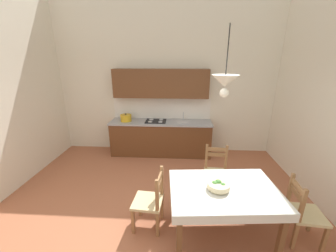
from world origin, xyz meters
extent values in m
cube|color=#A86042|center=(0.00, 0.00, -0.05)|extent=(6.16, 6.06, 0.10)
cube|color=silver|center=(0.00, 2.79, 2.10)|extent=(6.16, 0.12, 4.19)
cube|color=brown|center=(-0.11, 2.42, 0.43)|extent=(2.57, 0.60, 0.86)
cube|color=#9E9EA3|center=(-0.11, 2.41, 0.88)|extent=(2.60, 0.63, 0.04)
cube|color=white|center=(-0.11, 2.71, 1.18)|extent=(2.57, 0.01, 0.55)
cube|color=brown|center=(-0.11, 2.55, 1.85)|extent=(2.37, 0.34, 0.70)
cube|color=black|center=(-0.11, 2.15, 0.04)|extent=(2.53, 0.02, 0.09)
cylinder|color=silver|center=(0.47, 2.42, 0.90)|extent=(0.34, 0.34, 0.02)
cylinder|color=silver|center=(0.47, 2.56, 1.01)|extent=(0.02, 0.02, 0.22)
cube|color=black|center=(-0.24, 2.42, 0.91)|extent=(0.52, 0.42, 0.01)
cylinder|color=silver|center=(-0.37, 2.32, 0.92)|extent=(0.11, 0.11, 0.01)
cylinder|color=silver|center=(-0.11, 2.32, 0.92)|extent=(0.11, 0.11, 0.01)
cylinder|color=silver|center=(-0.37, 2.52, 0.92)|extent=(0.11, 0.11, 0.01)
cylinder|color=silver|center=(-0.11, 2.52, 0.92)|extent=(0.11, 0.11, 0.01)
cylinder|color=gold|center=(-1.01, 2.40, 0.98)|extent=(0.28, 0.28, 0.15)
cylinder|color=gold|center=(-1.01, 2.40, 1.06)|extent=(0.29, 0.29, 0.02)
sphere|color=black|center=(-1.01, 2.40, 1.08)|extent=(0.04, 0.04, 0.04)
cube|color=brown|center=(1.00, -0.16, 0.74)|extent=(1.47, 1.05, 0.02)
cube|color=brown|center=(0.40, -0.62, 0.36)|extent=(0.08, 0.08, 0.73)
cube|color=brown|center=(1.67, -0.51, 0.36)|extent=(0.08, 0.08, 0.73)
cube|color=brown|center=(0.33, 0.20, 0.36)|extent=(0.08, 0.08, 0.73)
cube|color=brown|center=(1.60, 0.31, 0.36)|extent=(0.08, 0.08, 0.73)
cube|color=silver|center=(1.00, -0.16, 0.75)|extent=(1.54, 1.12, 0.00)
cube|color=silver|center=(1.04, -0.65, 0.69)|extent=(1.45, 0.13, 0.12)
cube|color=silver|center=(0.96, 0.34, 0.69)|extent=(1.45, 0.13, 0.12)
cube|color=silver|center=(0.27, -0.22, 0.69)|extent=(0.09, 1.00, 0.12)
cube|color=silver|center=(1.73, -0.09, 0.69)|extent=(0.09, 1.00, 0.12)
cube|color=#D1BC89|center=(1.06, 0.73, 0.43)|extent=(0.45, 0.45, 0.04)
cube|color=#996B42|center=(1.23, 0.54, 0.21)|extent=(0.05, 0.05, 0.41)
cube|color=#996B42|center=(0.87, 0.56, 0.21)|extent=(0.05, 0.05, 0.41)
cube|color=#996B42|center=(1.25, 0.90, 0.46)|extent=(0.05, 0.05, 0.93)
cube|color=#996B42|center=(0.89, 0.92, 0.46)|extent=(0.05, 0.05, 0.93)
cube|color=#996B42|center=(1.07, 0.91, 0.84)|extent=(0.32, 0.04, 0.07)
cube|color=#996B42|center=(1.07, 0.91, 0.74)|extent=(0.32, 0.04, 0.07)
cube|color=#D1BC89|center=(-0.07, -0.09, 0.43)|extent=(0.45, 0.45, 0.04)
cube|color=#996B42|center=(-0.27, -0.25, 0.21)|extent=(0.05, 0.05, 0.41)
cube|color=#996B42|center=(-0.23, 0.11, 0.21)|extent=(0.05, 0.05, 0.41)
cube|color=#996B42|center=(0.09, -0.28, 0.46)|extent=(0.05, 0.05, 0.93)
cube|color=#996B42|center=(0.12, 0.08, 0.46)|extent=(0.05, 0.05, 0.93)
cube|color=#996B42|center=(0.11, -0.10, 0.84)|extent=(0.05, 0.32, 0.07)
cube|color=#996B42|center=(0.11, -0.10, 0.74)|extent=(0.05, 0.32, 0.07)
cube|color=#D1BC89|center=(2.12, -0.21, 0.43)|extent=(0.46, 0.46, 0.04)
cube|color=#996B42|center=(2.31, -0.04, 0.21)|extent=(0.05, 0.05, 0.41)
cube|color=#996B42|center=(2.28, -0.40, 0.21)|extent=(0.05, 0.05, 0.41)
cube|color=#996B42|center=(1.96, -0.01, 0.46)|extent=(0.05, 0.05, 0.93)
cube|color=#996B42|center=(1.92, -0.37, 0.46)|extent=(0.05, 0.05, 0.93)
cube|color=#996B42|center=(1.94, -0.19, 0.84)|extent=(0.05, 0.32, 0.07)
cube|color=#996B42|center=(1.94, -0.19, 0.74)|extent=(0.05, 0.32, 0.07)
cylinder|color=beige|center=(0.91, -0.18, 0.77)|extent=(0.17, 0.16, 0.02)
cylinder|color=beige|center=(0.91, -0.18, 0.81)|extent=(0.30, 0.30, 0.07)
sphere|color=#4C8E3D|center=(0.86, -0.17, 0.82)|extent=(0.09, 0.09, 0.09)
sphere|color=#4C8E3D|center=(0.97, -0.20, 0.82)|extent=(0.08, 0.08, 0.08)
sphere|color=#4C8E3D|center=(0.91, -0.15, 0.83)|extent=(0.10, 0.10, 0.10)
cylinder|color=black|center=(0.90, -0.11, 2.51)|extent=(0.01, 0.01, 0.57)
cone|color=silver|center=(0.90, -0.11, 2.18)|extent=(0.32, 0.32, 0.14)
sphere|color=white|center=(0.90, -0.11, 2.04)|extent=(0.11, 0.11, 0.11)
camera|label=1|loc=(0.38, -2.55, 2.43)|focal=21.67mm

